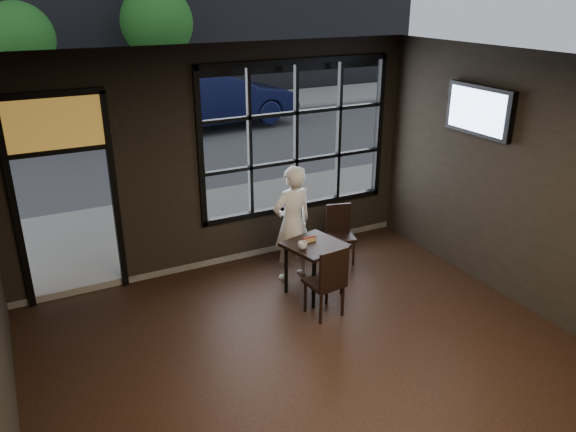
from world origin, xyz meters
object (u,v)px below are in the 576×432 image
chair_near (324,280)px  man (292,224)px  navy_car (217,99)px  cafe_table (314,269)px

chair_near → man: (0.09, 1.04, 0.36)m
chair_near → navy_car: bearing=-108.8°
chair_near → navy_car: 10.56m
man → navy_car: size_ratio=0.35×
cafe_table → navy_car: (2.28, 9.76, 0.51)m
chair_near → man: size_ratio=0.58×
chair_near → man: bearing=-100.5°
cafe_table → man: 0.71m
cafe_table → navy_car: 10.03m
man → navy_car: (2.33, 9.23, 0.04)m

